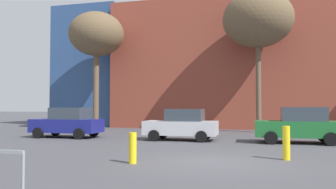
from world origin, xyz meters
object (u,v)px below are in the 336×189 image
object	(u,v)px
parked_car_0	(68,123)
bare_tree_1	(258,20)
bollard_yellow_0	(133,148)
parked_car_2	(299,125)
parked_car_1	(182,125)
bollard_yellow_1	(286,143)
bare_tree_0	(96,35)

from	to	relation	value
parked_car_0	bare_tree_1	size ratio (longest dim) A/B	0.40
bollard_yellow_0	bare_tree_1	bearing A→B (deg)	75.13
parked_car_2	bare_tree_1	world-z (taller)	bare_tree_1
parked_car_1	bollard_yellow_0	size ratio (longest dim) A/B	3.96
parked_car_0	parked_car_2	distance (m)	12.70
bollard_yellow_0	bollard_yellow_1	size ratio (longest dim) A/B	0.85
bare_tree_0	parked_car_0	bearing A→B (deg)	-76.09
parked_car_0	bollard_yellow_1	size ratio (longest dim) A/B	3.52
parked_car_0	bollard_yellow_0	bearing A→B (deg)	131.85
parked_car_1	bollard_yellow_1	world-z (taller)	parked_car_1
parked_car_1	bare_tree_1	xyz separation A→B (m)	(4.00, 7.03, 7.11)
bare_tree_0	parked_car_2	bearing A→B (deg)	-26.37
bare_tree_1	bollard_yellow_0	bearing A→B (deg)	-104.87
bare_tree_1	bollard_yellow_0	xyz separation A→B (m)	(-3.91, -14.73, -7.46)
parked_car_1	parked_car_2	size ratio (longest dim) A/B	0.94
bare_tree_1	parked_car_1	bearing A→B (deg)	-119.62
parked_car_1	bollard_yellow_1	bearing A→B (deg)	130.13
parked_car_0	bare_tree_0	world-z (taller)	bare_tree_0
bollard_yellow_0	bollard_yellow_1	distance (m)	5.14
bare_tree_1	bollard_yellow_0	distance (m)	16.96
bare_tree_0	bollard_yellow_0	distance (m)	18.61
parked_car_0	parked_car_1	xyz separation A→B (m)	(6.81, -0.00, -0.03)
parked_car_2	parked_car_0	bearing A→B (deg)	0.00
parked_car_1	parked_car_2	distance (m)	5.89
parked_car_0	bollard_yellow_0	world-z (taller)	parked_car_0
parked_car_1	bollard_yellow_0	distance (m)	7.71
parked_car_0	bare_tree_1	world-z (taller)	bare_tree_1
bare_tree_0	bare_tree_1	bearing A→B (deg)	-0.67
parked_car_0	parked_car_2	xyz separation A→B (m)	(12.70, 0.00, 0.02)
parked_car_1	parked_car_2	bearing A→B (deg)	-180.00
parked_car_2	bare_tree_1	size ratio (longest dim) A/B	0.41
parked_car_0	parked_car_2	world-z (taller)	parked_car_2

